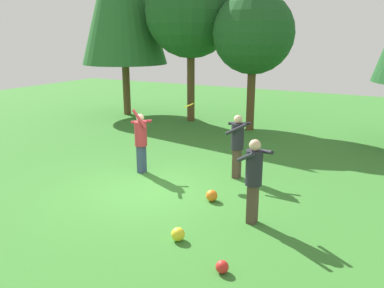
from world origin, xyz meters
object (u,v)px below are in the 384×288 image
object	(u,v)px
tree_left	(191,12)
person_bystander	(254,174)
ball_orange	(212,196)
tree_center	(253,34)
person_thrower	(141,138)
ball_red	(222,267)
ball_yellow	(178,234)
person_catcher	(237,141)
frisbee	(189,105)

from	to	relation	value
tree_left	person_bystander	bearing A→B (deg)	-54.36
person_bystander	ball_orange	distance (m)	1.63
ball_orange	tree_center	size ratio (longest dim) A/B	0.05
person_thrower	ball_red	bearing A→B (deg)	-68.25
ball_yellow	person_catcher	bearing A→B (deg)	95.22
person_thrower	person_catcher	xyz separation A→B (m)	(2.52, 0.86, 0.03)
person_bystander	ball_yellow	bearing A→B (deg)	93.75
person_catcher	tree_left	world-z (taller)	tree_left
person_thrower	ball_yellow	world-z (taller)	person_thrower
ball_orange	ball_red	bearing A→B (deg)	-60.98
person_bystander	tree_left	bearing A→B (deg)	-15.81
tree_left	person_catcher	bearing A→B (deg)	-52.05
frisbee	ball_orange	bearing A→B (deg)	-46.54
person_catcher	ball_orange	bearing A→B (deg)	83.11
person_catcher	person_bystander	size ratio (longest dim) A/B	0.98
frisbee	tree_center	xyz separation A→B (m)	(-0.36, 5.83, 1.90)
ball_yellow	tree_left	bearing A→B (deg)	117.31
ball_red	tree_left	xyz separation A→B (m)	(-6.20, 10.31, 4.61)
person_thrower	ball_orange	world-z (taller)	person_thrower
person_bystander	frisbee	bearing A→B (deg)	0.00
tree_center	ball_red	bearing A→B (deg)	-72.04
frisbee	ball_red	bearing A→B (deg)	-54.95
ball_yellow	ball_orange	distance (m)	1.99
ball_yellow	tree_left	xyz separation A→B (m)	(-5.03, 9.74, 4.58)
person_thrower	frisbee	xyz separation A→B (m)	(1.18, 0.63, 0.92)
ball_orange	tree_center	xyz separation A→B (m)	(-1.80, 7.34, 3.68)
person_bystander	ball_yellow	distance (m)	1.93
person_thrower	ball_red	distance (m)	5.37
ball_red	frisbee	bearing A→B (deg)	125.05
ball_red	tree_center	xyz separation A→B (m)	(-3.20, 9.88, 3.71)
person_catcher	person_bystander	bearing A→B (deg)	109.00
person_bystander	frisbee	distance (m)	3.49
person_thrower	ball_yellow	bearing A→B (deg)	-72.84
ball_orange	frisbee	bearing A→B (deg)	133.46
person_bystander	ball_yellow	world-z (taller)	person_bystander
person_bystander	tree_center	distance (m)	8.92
ball_yellow	tree_center	size ratio (longest dim) A/B	0.05
person_bystander	person_thrower	bearing A→B (deg)	17.40
tree_left	tree_center	xyz separation A→B (m)	(2.99, -0.42, -0.90)
ball_red	ball_orange	distance (m)	2.90
person_bystander	tree_left	size ratio (longest dim) A/B	0.27
person_catcher	frisbee	xyz separation A→B (m)	(-1.34, -0.24, 0.89)
person_catcher	ball_orange	size ratio (longest dim) A/B	6.37
person_bystander	ball_yellow	size ratio (longest dim) A/B	6.79
person_thrower	person_catcher	world-z (taller)	person_thrower
person_catcher	person_bystander	world-z (taller)	person_bystander
person_bystander	tree_center	size ratio (longest dim) A/B	0.33
tree_left	tree_center	size ratio (longest dim) A/B	1.23
ball_orange	tree_center	world-z (taller)	tree_center
person_catcher	ball_red	xyz separation A→B (m)	(1.51, -4.29, -0.92)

